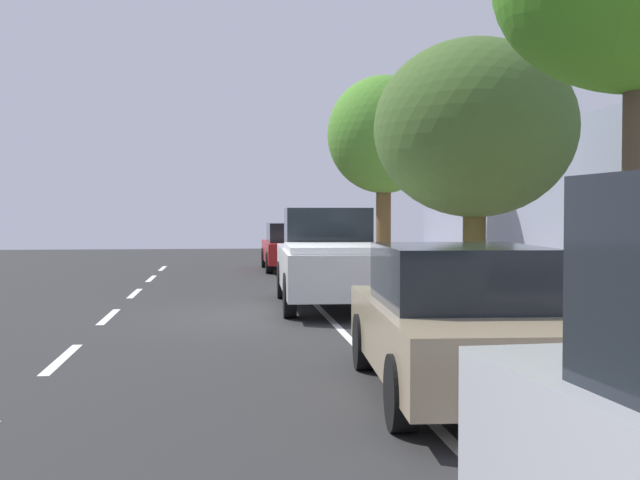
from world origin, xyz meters
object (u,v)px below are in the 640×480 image
object	(u,v)px
bicycle_at_curb	(329,267)
cyclist_with_backpack	(340,244)
street_tree_far_end	(384,136)
parked_sedan_tan_second	(459,321)
fire_hydrant	(493,306)
parked_sedan_red_far	(292,247)
parked_pickup_white_mid	(331,261)
street_tree_mid_block	(475,129)

from	to	relation	value
bicycle_at_curb	cyclist_with_backpack	distance (m)	0.79
cyclist_with_backpack	street_tree_far_end	distance (m)	4.14
parked_sedan_tan_second	fire_hydrant	bearing A→B (deg)	65.20
parked_sedan_tan_second	parked_sedan_red_far	bearing A→B (deg)	90.68
parked_sedan_tan_second	street_tree_far_end	xyz separation A→B (m)	(2.29, 15.61, 3.36)
parked_pickup_white_mid	cyclist_with_backpack	size ratio (longest dim) A/B	3.21
parked_sedan_tan_second	bicycle_at_curb	distance (m)	13.84
bicycle_at_curb	parked_pickup_white_mid	bearing A→B (deg)	-97.05
parked_sedan_tan_second	parked_pickup_white_mid	distance (m)	7.93
bicycle_at_curb	street_tree_mid_block	world-z (taller)	street_tree_mid_block
parked_pickup_white_mid	fire_hydrant	world-z (taller)	parked_pickup_white_mid
street_tree_mid_block	bicycle_at_curb	bearing A→B (deg)	104.69
cyclist_with_backpack	bicycle_at_curb	bearing A→B (deg)	116.82
parked_sedan_red_far	cyclist_with_backpack	world-z (taller)	cyclist_with_backpack
cyclist_with_backpack	fire_hydrant	world-z (taller)	cyclist_with_backpack
parked_sedan_tan_second	fire_hydrant	xyz separation A→B (m)	(1.35, 2.92, -0.20)
parked_sedan_red_far	cyclist_with_backpack	xyz separation A→B (m)	(0.88, -4.61, 0.26)
parked_pickup_white_mid	cyclist_with_backpack	bearing A→B (deg)	80.17
parked_pickup_white_mid	street_tree_mid_block	world-z (taller)	street_tree_mid_block
bicycle_at_curb	street_tree_far_end	bearing A→B (deg)	44.21
bicycle_at_curb	cyclist_with_backpack	xyz separation A→B (m)	(0.22, -0.43, 0.63)
parked_sedan_tan_second	cyclist_with_backpack	size ratio (longest dim) A/B	2.69
parked_sedan_tan_second	fire_hydrant	world-z (taller)	parked_sedan_tan_second
parked_sedan_tan_second	street_tree_far_end	bearing A→B (deg)	81.64
cyclist_with_backpack	street_tree_mid_block	bearing A→B (deg)	-76.16
street_tree_mid_block	parked_sedan_red_far	bearing A→B (deg)	102.62
street_tree_mid_block	street_tree_far_end	size ratio (longest dim) A/B	0.87
parked_sedan_red_far	parked_sedan_tan_second	bearing A→B (deg)	-89.32
parked_sedan_red_far	fire_hydrant	xyz separation A→B (m)	(1.56, -15.08, -0.20)
cyclist_with_backpack	fire_hydrant	distance (m)	10.50
parked_sedan_tan_second	street_tree_mid_block	bearing A→B (deg)	71.38
parked_pickup_white_mid	parked_sedan_red_far	distance (m)	10.08
parked_sedan_red_far	bicycle_at_curb	size ratio (longest dim) A/B	3.39
parked_pickup_white_mid	street_tree_mid_block	bearing A→B (deg)	-23.49
street_tree_far_end	fire_hydrant	bearing A→B (deg)	-94.25
parked_sedan_tan_second	street_tree_mid_block	xyz separation A→B (m)	(2.29, 6.81, 2.66)
parked_pickup_white_mid	fire_hydrant	xyz separation A→B (m)	(1.63, -5.00, -0.35)
parked_sedan_red_far	fire_hydrant	size ratio (longest dim) A/B	5.24
street_tree_mid_block	parked_sedan_tan_second	bearing A→B (deg)	-108.62
street_tree_far_end	bicycle_at_curb	bearing A→B (deg)	-135.79
parked_pickup_white_mid	street_tree_far_end	world-z (taller)	street_tree_far_end
parked_pickup_white_mid	bicycle_at_curb	size ratio (longest dim) A/B	4.13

